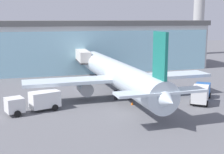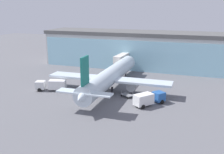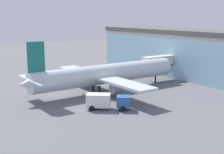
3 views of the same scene
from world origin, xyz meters
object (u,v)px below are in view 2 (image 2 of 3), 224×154
(jet_bridge, at_px, (124,58))
(fuel_truck, at_px, (149,98))
(airplane, at_px, (110,76))
(safety_cone_wingtip, at_px, (161,95))
(catering_truck, at_px, (52,85))
(baggage_cart, at_px, (127,95))
(safety_cone_nose, at_px, (104,96))

(jet_bridge, bearing_deg, fuel_truck, -149.93)
(airplane, relative_size, safety_cone_wingtip, 67.92)
(jet_bridge, relative_size, fuel_truck, 1.70)
(airplane, height_order, catering_truck, airplane)
(safety_cone_wingtip, bearing_deg, catering_truck, -169.60)
(fuel_truck, distance_m, baggage_cart, 6.71)
(catering_truck, height_order, safety_cone_wingtip, catering_truck)
(airplane, distance_m, safety_cone_wingtip, 13.08)
(fuel_truck, height_order, safety_cone_nose, fuel_truck)
(airplane, xyz_separation_m, safety_cone_nose, (0.45, -5.46, -3.30))
(safety_cone_nose, height_order, safety_cone_wingtip, same)
(baggage_cart, relative_size, safety_cone_nose, 5.86)
(catering_truck, relative_size, safety_cone_wingtip, 13.86)
(catering_truck, height_order, safety_cone_nose, catering_truck)
(catering_truck, bearing_deg, safety_cone_nose, 160.32)
(airplane, distance_m, baggage_cart, 7.02)
(catering_truck, xyz_separation_m, baggage_cart, (18.80, 1.78, -0.97))
(baggage_cart, bearing_deg, catering_truck, 35.33)
(jet_bridge, height_order, catering_truck, jet_bridge)
(safety_cone_wingtip, bearing_deg, airplane, 178.65)
(airplane, distance_m, catering_truck, 14.50)
(baggage_cart, height_order, safety_cone_nose, baggage_cart)
(fuel_truck, bearing_deg, safety_cone_wingtip, 23.28)
(fuel_truck, relative_size, safety_cone_wingtip, 13.01)
(airplane, bearing_deg, fuel_truck, -122.70)
(airplane, bearing_deg, baggage_cart, -123.31)
(safety_cone_nose, bearing_deg, jet_bridge, 97.18)
(jet_bridge, distance_m, catering_truck, 26.67)
(airplane, relative_size, fuel_truck, 5.22)
(jet_bridge, relative_size, baggage_cart, 3.77)
(jet_bridge, xyz_separation_m, catering_truck, (-10.77, -24.21, -3.05))
(jet_bridge, height_order, safety_cone_wingtip, jet_bridge)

